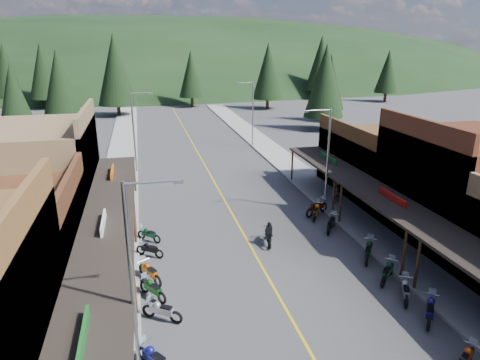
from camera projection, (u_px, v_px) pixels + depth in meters
ground at (266, 274)px, 24.36m from camera, size 220.00×220.00×0.00m
centerline at (209, 173)px, 42.88m from camera, size 0.15×90.00×0.01m
sidewalk_west at (120, 179)px, 40.97m from camera, size 3.40×94.00×0.15m
sidewalk_east at (291, 167)px, 44.74m from camera, size 3.40×94.00×0.15m
shop_west_2 at (3, 245)px, 22.17m from camera, size 10.90×9.00×6.20m
shop_west_3 at (39, 174)px, 30.75m from camera, size 10.90×10.20×8.20m
shop_east_2 at (463, 188)px, 27.83m from camera, size 10.90×9.00×8.20m
shop_east_3 at (382, 163)px, 37.02m from camera, size 10.90×10.20×6.20m
streetlight_0 at (135, 271)px, 15.92m from camera, size 2.16×0.18×8.00m
streetlight_1 at (135, 129)px, 41.84m from camera, size 2.16×0.18×8.00m
streetlight_2 at (326, 156)px, 31.89m from camera, size 2.16×0.18×8.00m
streetlight_3 at (252, 111)px, 52.26m from camera, size 2.16×0.18×8.00m
ridge_hill at (156, 79)px, 149.37m from camera, size 310.00×140.00×60.00m
pine_1 at (43, 71)px, 81.74m from camera, size 5.88×5.88×12.50m
pine_2 at (115, 70)px, 73.43m from camera, size 6.72×6.72×14.00m
pine_3 at (191, 74)px, 84.33m from camera, size 5.04×5.04×11.00m
pine_4 at (268, 71)px, 81.57m from camera, size 5.88×5.88×12.50m
pine_5 at (321, 63)px, 95.92m from camera, size 6.72×6.72×14.00m
pine_6 at (388, 71)px, 91.57m from camera, size 5.04×5.04×11.00m
pine_7 at (6, 69)px, 85.57m from camera, size 5.88×5.88×12.50m
pine_8 at (14, 96)px, 54.79m from camera, size 4.48×4.48×10.00m
pine_9 at (330, 82)px, 69.25m from camera, size 4.93×4.93×10.80m
pine_10 at (59, 82)px, 64.66m from camera, size 5.38×5.38×11.60m
pine_11 at (325, 81)px, 61.65m from camera, size 5.82×5.82×12.40m
bike_west_5 at (155, 358)px, 16.97m from camera, size 1.89×2.22×1.26m
bike_west_6 at (162, 310)px, 20.10m from camera, size 2.11×1.71×1.18m
bike_west_7 at (153, 288)px, 21.86m from camera, size 1.75×2.09×1.18m
bike_west_8 at (150, 271)px, 23.38m from camera, size 1.71×2.28×1.26m
bike_west_9 at (150, 249)px, 26.14m from camera, size 1.89×1.58×1.07m
bike_west_10 at (149, 234)px, 28.16m from camera, size 1.79×1.71×1.06m
bike_east_4 at (466, 358)px, 17.08m from camera, size 1.98×1.59×1.11m
bike_east_5 at (430, 309)px, 20.10m from camera, size 1.97×2.22×1.28m
bike_east_6 at (406, 289)px, 21.74m from camera, size 1.61×2.16×1.19m
bike_east_7 at (388, 271)px, 23.43m from camera, size 2.10×2.05×1.26m
bike_east_8 at (369, 250)px, 25.74m from camera, size 1.95×2.35×1.33m
bike_east_9 at (331, 223)px, 29.65m from camera, size 1.90×2.16×1.24m
bike_east_10 at (316, 210)px, 31.81m from camera, size 1.80×2.24×1.25m
bike_east_11 at (317, 207)px, 32.42m from camera, size 2.44×1.82×1.34m
rider_on_bike at (268, 235)px, 27.75m from camera, size 1.07×2.23×1.63m
pedestrian_east_b at (336, 192)px, 34.52m from camera, size 0.99×0.80×1.78m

